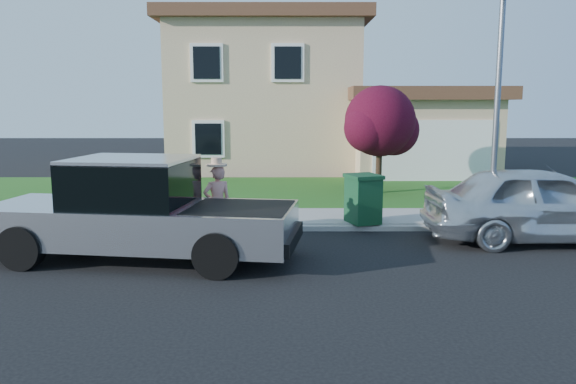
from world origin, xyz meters
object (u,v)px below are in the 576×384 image
object	(u,v)px
ornamental_tree	(381,125)
pickup_truck	(139,213)
trash_bin	(363,198)
woman	(217,203)
street_lamp	(499,102)
sedan	(541,204)

from	to	relation	value
ornamental_tree	pickup_truck	bearing A→B (deg)	-127.36
trash_bin	pickup_truck	bearing A→B (deg)	-169.39
pickup_truck	ornamental_tree	size ratio (longest dim) A/B	1.79
pickup_truck	trash_bin	xyz separation A→B (m)	(4.66, 2.71, -0.18)
woman	street_lamp	xyz separation A→B (m)	(6.04, 0.23, 2.14)
pickup_truck	street_lamp	bearing A→B (deg)	20.10
trash_bin	ornamental_tree	bearing A→B (deg)	56.74
ornamental_tree	street_lamp	distance (m)	6.36
trash_bin	street_lamp	distance (m)	3.72
sedan	street_lamp	bearing A→B (deg)	81.13
pickup_truck	street_lamp	world-z (taller)	street_lamp
pickup_truck	street_lamp	distance (m)	7.82
street_lamp	ornamental_tree	bearing A→B (deg)	92.47
woman	sedan	xyz separation A→B (m)	(7.03, 0.09, -0.04)
ornamental_tree	street_lamp	world-z (taller)	street_lamp
sedan	trash_bin	xyz separation A→B (m)	(-3.70, 1.30, -0.10)
woman	ornamental_tree	size ratio (longest dim) A/B	0.53
woman	street_lamp	world-z (taller)	street_lamp
sedan	ornamental_tree	distance (m)	6.92
street_lamp	woman	bearing A→B (deg)	171.06
sedan	ornamental_tree	size ratio (longest dim) A/B	1.42
ornamental_tree	street_lamp	xyz separation A→B (m)	(1.49, -6.14, 0.69)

